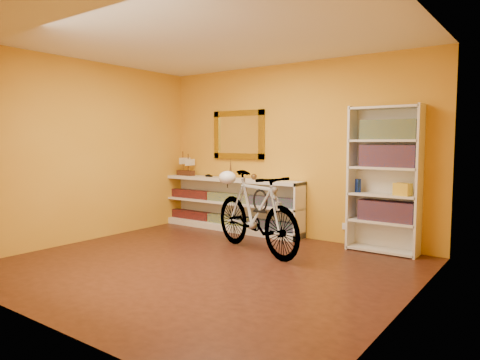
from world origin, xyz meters
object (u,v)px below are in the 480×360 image
Objects in this scene: bookcase at (384,180)px; bicycle at (255,212)px; console_unit at (230,204)px; helmet at (227,178)px.

bookcase is 1.06× the size of bicycle.
bicycle is at bearing -39.73° from console_unit.
console_unit is 10.30× the size of helmet.
console_unit is 1.49m from bicycle.
helmet reaches higher than console_unit.
bookcase is 7.53× the size of helmet.
bicycle reaches higher than helmet.
helmet is (-1.98, -0.74, -0.02)m from bookcase.
bookcase is 1.71m from bicycle.
bookcase reaches higher than console_unit.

